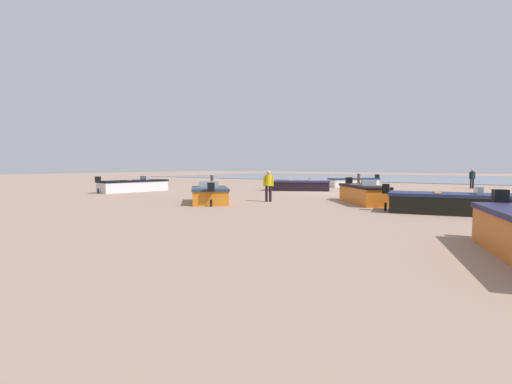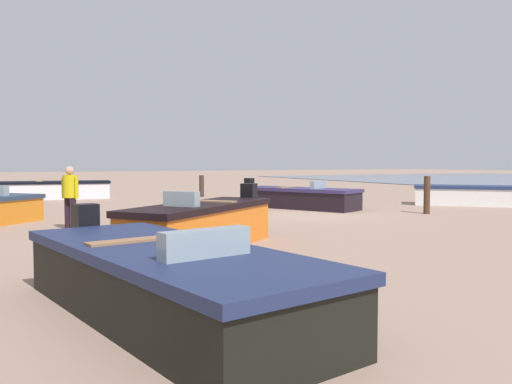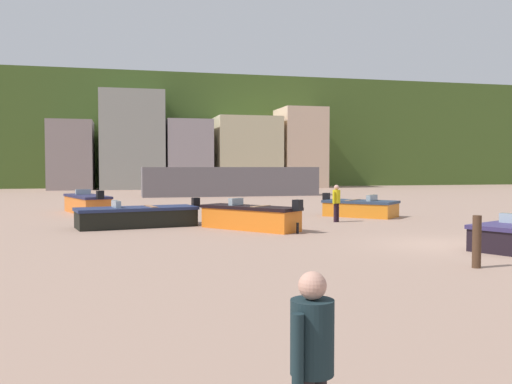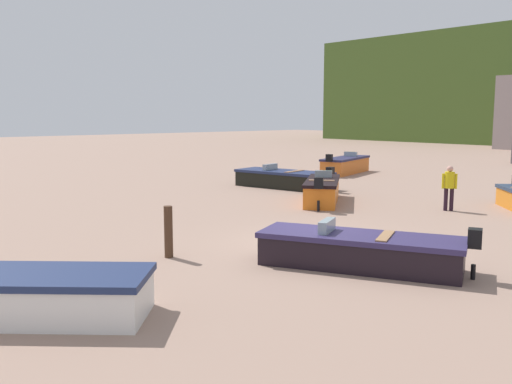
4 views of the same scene
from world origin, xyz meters
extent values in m
plane|color=gray|center=(0.00, 0.00, 0.00)|extent=(160.00, 160.00, 0.00)
cube|color=slate|center=(0.00, -36.00, 0.03)|extent=(80.00, 36.00, 0.06)
cube|color=orange|center=(1.46, 9.86, 0.33)|extent=(3.47, 3.51, 0.66)
cube|color=#27364C|center=(1.46, 9.86, 0.72)|extent=(3.60, 3.64, 0.12)
cube|color=black|center=(0.19, 11.17, 0.90)|extent=(0.42, 0.42, 0.40)
cylinder|color=black|center=(0.19, 11.17, 0.17)|extent=(0.14, 0.14, 0.33)
cube|color=#8C9EA8|center=(1.86, 9.45, 0.92)|extent=(0.86, 0.84, 0.28)
cube|color=#8E6D50|center=(1.17, 10.16, 0.77)|extent=(1.18, 1.16, 0.08)
cube|color=orange|center=(-4.99, 5.74, 0.39)|extent=(3.40, 3.85, 0.79)
cube|color=black|center=(-4.99, 5.74, 0.85)|extent=(3.53, 3.97, 0.12)
cube|color=black|center=(-3.63, 4.03, 1.03)|extent=(0.42, 0.42, 0.40)
cylinder|color=black|center=(-3.63, 4.03, 0.20)|extent=(0.14, 0.14, 0.39)
cube|color=#8C9EA8|center=(-5.43, 6.28, 1.05)|extent=(0.66, 0.59, 0.28)
cube|color=#9A7150|center=(-4.68, 5.35, 0.90)|extent=(0.91, 0.80, 0.08)
cube|color=black|center=(2.04, -0.76, 0.32)|extent=(4.57, 3.18, 0.64)
cube|color=#312854|center=(2.04, -0.76, 0.70)|extent=(4.70, 3.30, 0.12)
cube|color=black|center=(4.18, 0.30, 0.88)|extent=(0.39, 0.41, 0.40)
cylinder|color=black|center=(4.18, 0.30, 0.16)|extent=(0.13, 0.13, 0.32)
cube|color=#8C9EA8|center=(1.35, -1.11, 0.90)|extent=(0.54, 0.82, 0.28)
cube|color=#996F49|center=(2.54, -0.52, 0.75)|extent=(0.73, 1.14, 0.08)
cube|color=black|center=(-10.76, 12.65, 1.07)|extent=(0.39, 0.36, 0.40)
cylinder|color=black|center=(-10.76, 12.65, 0.21)|extent=(0.13, 0.13, 0.41)
cube|color=white|center=(11.35, 6.93, 0.36)|extent=(1.95, 5.03, 0.71)
cube|color=black|center=(11.35, 6.93, 0.77)|extent=(2.04, 5.14, 0.12)
cube|color=black|center=(11.66, 9.54, 0.95)|extent=(0.35, 0.32, 0.40)
cylinder|color=black|center=(11.66, 9.54, 0.18)|extent=(0.11, 0.11, 0.36)
cube|color=#8C9EA8|center=(11.25, 6.08, 0.97)|extent=(0.85, 0.30, 0.28)
cube|color=#98784C|center=(11.42, 7.54, 0.82)|extent=(1.20, 0.38, 0.08)
cube|color=white|center=(0.27, -7.58, 0.33)|extent=(3.90, 4.04, 0.67)
cube|color=navy|center=(0.27, -7.58, 0.73)|extent=(4.03, 4.17, 0.12)
cube|color=black|center=(-1.28, -9.24, 0.91)|extent=(0.43, 0.42, 0.40)
cylinder|color=black|center=(-1.28, -9.24, 0.17)|extent=(0.14, 0.14, 0.33)
cube|color=black|center=(-9.20, 7.70, 0.34)|extent=(4.85, 2.49, 0.68)
cube|color=navy|center=(-9.20, 7.70, 0.74)|extent=(4.96, 2.59, 0.12)
cube|color=black|center=(-6.76, 8.20, 0.92)|extent=(0.34, 0.37, 0.40)
cylinder|color=black|center=(-6.76, 8.20, 0.17)|extent=(0.12, 0.12, 0.34)
cube|color=#8C9EA8|center=(-9.99, 7.54, 0.94)|extent=(0.39, 0.98, 0.28)
cube|color=#986947|center=(-8.63, 7.82, 0.79)|extent=(0.50, 1.39, 0.08)
cylinder|color=#3D2C28|center=(9.82, 0.22, 0.53)|extent=(0.24, 0.24, 1.06)
cylinder|color=#462E1F|center=(-1.59, -3.50, 0.63)|extent=(0.21, 0.21, 1.26)
cylinder|color=black|center=(-8.50, -11.20, 0.41)|extent=(0.20, 0.20, 0.82)
cylinder|color=black|center=(-8.36, -11.07, 0.41)|extent=(0.20, 0.20, 0.82)
cylinder|color=#17282D|center=(-8.43, -11.14, 1.11)|extent=(0.48, 0.48, 0.58)
cylinder|color=#17282D|center=(-8.59, -11.28, 1.07)|extent=(0.13, 0.13, 0.54)
cylinder|color=#17282D|center=(-8.27, -10.99, 1.07)|extent=(0.13, 0.13, 0.54)
sphere|color=tan|center=(-8.43, -11.14, 1.51)|extent=(0.31, 0.31, 0.22)
cylinder|color=black|center=(-0.75, 7.62, 0.41)|extent=(0.20, 0.20, 0.82)
cylinder|color=black|center=(-0.59, 7.74, 0.41)|extent=(0.20, 0.20, 0.82)
cylinder|color=gold|center=(-0.67, 7.68, 1.11)|extent=(0.48, 0.48, 0.58)
cylinder|color=gold|center=(-0.84, 7.54, 1.07)|extent=(0.13, 0.13, 0.54)
cylinder|color=gold|center=(-0.50, 7.82, 1.07)|extent=(0.13, 0.13, 0.54)
sphere|color=tan|center=(-0.67, 7.68, 1.51)|extent=(0.31, 0.31, 0.22)
camera|label=1|loc=(-10.92, 23.65, 1.85)|focal=25.75mm
camera|label=2|loc=(-14.88, 9.39, 1.74)|focal=37.29mm
camera|label=3|loc=(-9.86, -15.17, 2.42)|focal=39.37mm
camera|label=4|loc=(9.81, -10.66, 3.43)|focal=39.53mm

